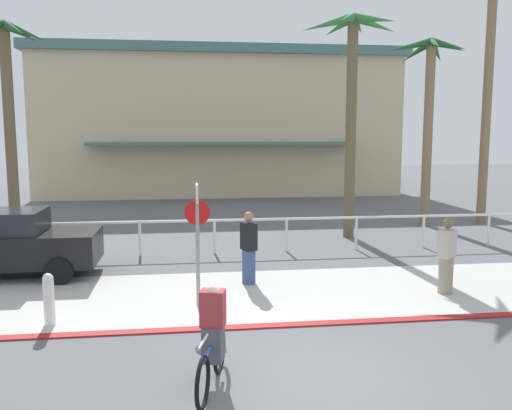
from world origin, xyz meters
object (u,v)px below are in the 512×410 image
palm_tree_2 (352,76)px  pedestrian_1 (446,259)px  palm_tree_4 (489,45)px  cyclist_blue_0 (212,339)px  stop_sign_bike_lane (197,227)px  palm_tree_3 (429,88)px  car_black_1 (5,243)px  bollard_1 (49,299)px  palm_tree_1 (5,79)px  pedestrian_0 (249,251)px

palm_tree_2 → pedestrian_1: 8.14m
palm_tree_2 → palm_tree_4: 6.73m
cyclist_blue_0 → palm_tree_2: bearing=63.6°
cyclist_blue_0 → pedestrian_1: pedestrian_1 is taller
stop_sign_bike_lane → pedestrian_1: 5.59m
palm_tree_2 → palm_tree_3: 4.30m
stop_sign_bike_lane → car_black_1: stop_sign_bike_lane is taller
bollard_1 → palm_tree_4: (14.26, 9.94, 6.41)m
palm_tree_1 → palm_tree_3: palm_tree_1 is taller
stop_sign_bike_lane → palm_tree_4: palm_tree_4 is taller
stop_sign_bike_lane → pedestrian_1: size_ratio=1.49×
palm_tree_1 → palm_tree_4: 17.57m
cyclist_blue_0 → car_black_1: bearing=126.4°
bollard_1 → car_black_1: car_black_1 is taller
palm_tree_4 → pedestrian_1: (-5.94, -9.00, -6.13)m
car_black_1 → cyclist_blue_0: bearing=-53.6°
palm_tree_2 → cyclist_blue_0: bearing=-116.4°
palm_tree_4 → palm_tree_2: bearing=-159.4°
car_black_1 → pedestrian_0: 6.11m
bollard_1 → palm_tree_2: (8.12, 7.63, 4.93)m
cyclist_blue_0 → palm_tree_3: bearing=54.8°
palm_tree_2 → car_black_1: bearing=-158.6°
palm_tree_1 → palm_tree_4: (17.46, 1.23, 1.60)m
cyclist_blue_0 → pedestrian_1: (5.40, 3.78, 0.10)m
bollard_1 → pedestrian_1: size_ratio=0.58×
palm_tree_2 → pedestrian_0: size_ratio=4.30×
cyclist_blue_0 → pedestrian_1: bearing=35.0°
palm_tree_3 → bollard_1: bearing=-140.3°
palm_tree_1 → pedestrian_1: bearing=-34.0°
palm_tree_2 → palm_tree_1: bearing=174.6°
stop_sign_bike_lane → palm_tree_4: bearing=38.7°
bollard_1 → palm_tree_3: palm_tree_3 is taller
palm_tree_3 → cyclist_blue_0: 16.13m
stop_sign_bike_lane → pedestrian_0: (1.23, 1.51, -0.87)m
bollard_1 → palm_tree_1: size_ratio=0.14×
stop_sign_bike_lane → car_black_1: bearing=148.1°
palm_tree_1 → pedestrian_0: size_ratio=4.13×
stop_sign_bike_lane → palm_tree_3: bearing=45.0°
car_black_1 → pedestrian_1: 10.59m
pedestrian_1 → car_black_1: bearing=164.9°
cyclist_blue_0 → pedestrian_0: 5.24m
stop_sign_bike_lane → palm_tree_1: (-6.00, 7.93, 3.65)m
palm_tree_2 → cyclist_blue_0: size_ratio=4.23×
cyclist_blue_0 → pedestrian_1: 6.59m
palm_tree_3 → palm_tree_2: bearing=-149.6°
palm_tree_1 → bollard_1: bearing=-69.8°
palm_tree_4 → cyclist_blue_0: palm_tree_4 is taller
palm_tree_4 → car_black_1: 18.36m
palm_tree_3 → pedestrian_0: 11.71m
palm_tree_2 → palm_tree_4: palm_tree_4 is taller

